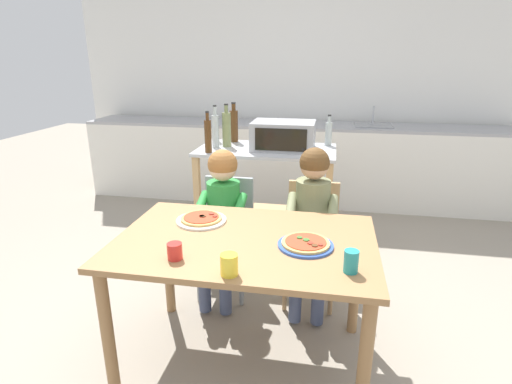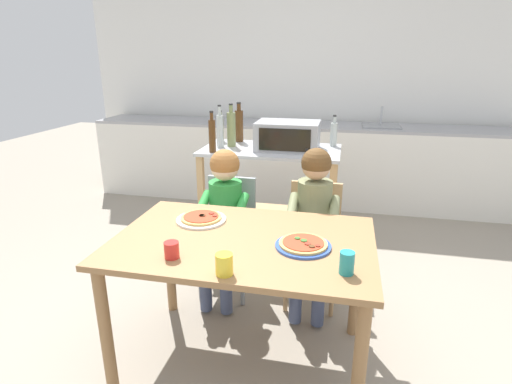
{
  "view_description": "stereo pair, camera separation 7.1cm",
  "coord_description": "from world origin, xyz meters",
  "views": [
    {
      "loc": [
        0.39,
        -1.82,
        1.62
      ],
      "look_at": [
        0.0,
        0.3,
        0.9
      ],
      "focal_mm": 28.43,
      "sensor_mm": 36.0,
      "label": 1
    },
    {
      "loc": [
        0.46,
        -1.8,
        1.62
      ],
      "look_at": [
        0.0,
        0.3,
        0.9
      ],
      "focal_mm": 28.43,
      "sensor_mm": 36.0,
      "label": 2
    }
  ],
  "objects": [
    {
      "name": "drinking_cup_red",
      "position": [
        -0.27,
        -0.27,
        0.79
      ],
      "size": [
        0.07,
        0.07,
        0.08
      ],
      "primitive_type": "cylinder",
      "color": "red",
      "rests_on": "dining_table"
    },
    {
      "name": "bottle_squat_spirits",
      "position": [
        -0.45,
        1.39,
        1.06
      ],
      "size": [
        0.07,
        0.07,
        0.35
      ],
      "color": "olive",
      "rests_on": "kitchen_island_cart"
    },
    {
      "name": "bottle_slim_sauce",
      "position": [
        -0.6,
        1.59,
        1.02
      ],
      "size": [
        0.05,
        0.05,
        0.27
      ],
      "color": "olive",
      "rests_on": "kitchen_island_cart"
    },
    {
      "name": "drinking_cup_yellow",
      "position": [
        0.01,
        -0.36,
        0.79
      ],
      "size": [
        0.07,
        0.07,
        0.09
      ],
      "primitive_type": "cylinder",
      "color": "yellow",
      "rests_on": "dining_table"
    },
    {
      "name": "ground_plane",
      "position": [
        0.0,
        1.24,
        0.0
      ],
      "size": [
        12.44,
        12.44,
        0.0
      ],
      "primitive_type": "plane",
      "color": "gray"
    },
    {
      "name": "child_in_green_shirt",
      "position": [
        -0.29,
        0.6,
        0.67
      ],
      "size": [
        0.32,
        0.42,
        1.03
      ],
      "color": "#424C6B",
      "rests_on": "ground"
    },
    {
      "name": "kitchen_island_cart",
      "position": [
        -0.11,
        1.37,
        0.61
      ],
      "size": [
        1.11,
        0.61,
        0.91
      ],
      "color": "#B7BABF",
      "rests_on": "ground"
    },
    {
      "name": "bottle_clear_vinegar",
      "position": [
        -0.53,
        1.15,
        1.04
      ],
      "size": [
        0.05,
        0.05,
        0.32
      ],
      "color": "#4C2D14",
      "rests_on": "kitchen_island_cart"
    },
    {
      "name": "kitchen_counter",
      "position": [
        0.0,
        2.76,
        0.45
      ],
      "size": [
        4.83,
        0.6,
        1.1
      ],
      "color": "silver",
      "rests_on": "ground"
    },
    {
      "name": "back_wall_tiled",
      "position": [
        0.0,
        3.17,
        1.35
      ],
      "size": [
        5.37,
        0.12,
        2.7
      ],
      "color": "white",
      "rests_on": "ground"
    },
    {
      "name": "pizza_plate_white",
      "position": [
        -0.29,
        0.18,
        0.76
      ],
      "size": [
        0.28,
        0.28,
        0.03
      ],
      "color": "white",
      "rests_on": "dining_table"
    },
    {
      "name": "dining_chair_left",
      "position": [
        -0.29,
        0.72,
        0.48
      ],
      "size": [
        0.36,
        0.36,
        0.81
      ],
      "color": "gray",
      "rests_on": "ground"
    },
    {
      "name": "bottle_tall_green_wine",
      "position": [
        0.38,
        1.58,
        1.01
      ],
      "size": [
        0.06,
        0.06,
        0.26
      ],
      "color": "#ADB7B2",
      "rests_on": "kitchen_island_cart"
    },
    {
      "name": "bottle_dark_olive_oil",
      "position": [
        -0.44,
        1.6,
        1.05
      ],
      "size": [
        0.07,
        0.07,
        0.34
      ],
      "color": "#4C2D14",
      "rests_on": "kitchen_island_cart"
    },
    {
      "name": "bottle_brown_beer",
      "position": [
        -0.53,
        1.34,
        1.05
      ],
      "size": [
        0.06,
        0.06,
        0.34
      ],
      "color": "#ADB7B2",
      "rests_on": "kitchen_island_cart"
    },
    {
      "name": "toaster_oven",
      "position": [
        0.02,
        1.36,
        1.02
      ],
      "size": [
        0.49,
        0.36,
        0.22
      ],
      "color": "#999BA0",
      "rests_on": "kitchen_island_cart"
    },
    {
      "name": "pizza_plate_blue_rimmed",
      "position": [
        0.31,
        -0.03,
        0.76
      ],
      "size": [
        0.27,
        0.27,
        0.03
      ],
      "color": "#3356B7",
      "rests_on": "dining_table"
    },
    {
      "name": "drinking_cup_teal",
      "position": [
        0.51,
        -0.24,
        0.8
      ],
      "size": [
        0.06,
        0.06,
        0.1
      ],
      "primitive_type": "cylinder",
      "color": "teal",
      "rests_on": "dining_table"
    },
    {
      "name": "dining_table",
      "position": [
        0.0,
        0.0,
        0.64
      ],
      "size": [
        1.3,
        0.86,
        0.75
      ],
      "color": "olive",
      "rests_on": "ground"
    },
    {
      "name": "dining_chair_right",
      "position": [
        0.31,
        0.72,
        0.48
      ],
      "size": [
        0.36,
        0.36,
        0.81
      ],
      "color": "tan",
      "rests_on": "ground"
    },
    {
      "name": "child_in_olive_shirt",
      "position": [
        0.31,
        0.6,
        0.68
      ],
      "size": [
        0.32,
        0.42,
        1.07
      ],
      "color": "#424C6B",
      "rests_on": "ground"
    }
  ]
}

